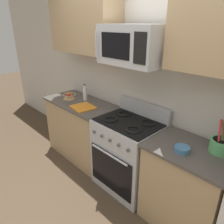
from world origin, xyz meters
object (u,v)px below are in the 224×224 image
(microwave, at_px, (133,45))
(prep_bowl, at_px, (182,149))
(utensil_crock, at_px, (221,145))
(fruit_basket, at_px, (69,96))
(cutting_board, at_px, (83,107))
(range_oven, at_px, (128,154))
(bottle_vinegar, at_px, (85,93))

(microwave, height_order, prep_bowl, microwave)
(microwave, height_order, utensil_crock, microwave)
(fruit_basket, relative_size, prep_bowl, 1.42)
(utensil_crock, height_order, prep_bowl, utensil_crock)
(cutting_board, bearing_deg, range_oven, 8.08)
(prep_bowl, bearing_deg, bottle_vinegar, 173.08)
(range_oven, distance_m, prep_bowl, 0.88)
(fruit_basket, bearing_deg, utensil_crock, 4.40)
(bottle_vinegar, bearing_deg, prep_bowl, -6.92)
(range_oven, height_order, bottle_vinegar, bottle_vinegar)
(fruit_basket, bearing_deg, microwave, 2.64)
(range_oven, xyz_separation_m, fruit_basket, (-1.21, -0.03, 0.48))
(microwave, relative_size, utensil_crock, 2.15)
(bottle_vinegar, xyz_separation_m, prep_bowl, (1.73, -0.21, -0.08))
(utensil_crock, bearing_deg, prep_bowl, -134.74)
(microwave, height_order, bottle_vinegar, microwave)
(utensil_crock, distance_m, bottle_vinegar, 1.97)
(range_oven, bearing_deg, fruit_basket, -178.56)
(range_oven, distance_m, bottle_vinegar, 1.14)
(microwave, xyz_separation_m, prep_bowl, (0.74, -0.13, -0.85))
(utensil_crock, bearing_deg, bottle_vinegar, -179.10)
(prep_bowl, bearing_deg, fruit_basket, 177.87)
(fruit_basket, bearing_deg, prep_bowl, -2.13)
(bottle_vinegar, height_order, prep_bowl, bottle_vinegar)
(fruit_basket, xyz_separation_m, cutting_board, (0.45, -0.08, -0.04))
(utensil_crock, relative_size, prep_bowl, 2.37)
(utensil_crock, xyz_separation_m, cutting_board, (-1.74, -0.25, -0.06))
(utensil_crock, relative_size, bottle_vinegar, 1.34)
(range_oven, xyz_separation_m, bottle_vinegar, (-0.99, 0.11, 0.55))
(microwave, relative_size, fruit_basket, 3.57)
(cutting_board, distance_m, prep_bowl, 1.50)
(cutting_board, bearing_deg, fruit_basket, 170.39)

